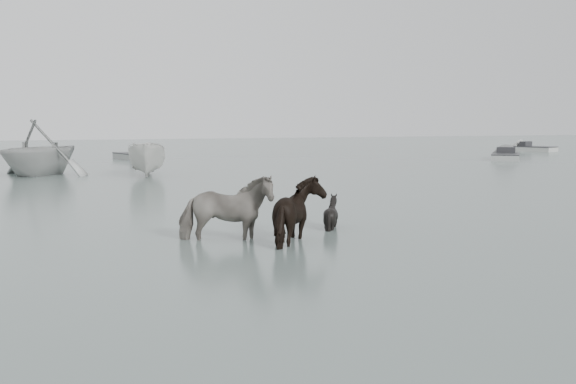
# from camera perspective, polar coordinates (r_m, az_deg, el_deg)

# --- Properties ---
(ground) EXTENTS (140.00, 140.00, 0.00)m
(ground) POSITION_cam_1_polar(r_m,az_deg,el_deg) (15.99, 1.17, -3.64)
(ground) COLOR #505F58
(ground) RESTS_ON ground
(pony_pinto) EXTENTS (2.25, 1.46, 1.75)m
(pony_pinto) POSITION_cam_1_polar(r_m,az_deg,el_deg) (15.57, -4.94, -0.67)
(pony_pinto) COLOR black
(pony_pinto) RESTS_ON ground
(pony_dark) EXTENTS (1.66, 1.87, 1.70)m
(pony_dark) POSITION_cam_1_polar(r_m,az_deg,el_deg) (15.35, 1.10, -0.83)
(pony_dark) COLOR black
(pony_dark) RESTS_ON ground
(pony_black) EXTENTS (1.26, 1.19, 1.12)m
(pony_black) POSITION_cam_1_polar(r_m,az_deg,el_deg) (17.41, 3.45, -1.00)
(pony_black) COLOR black
(pony_black) RESTS_ON ground
(rowboat_trail) EXTENTS (6.56, 6.67, 2.66)m
(rowboat_trail) POSITION_cam_1_polar(r_m,az_deg,el_deg) (34.66, -19.00, 3.46)
(rowboat_trail) COLOR #A9ABA8
(rowboat_trail) RESTS_ON ground
(boat_small) EXTENTS (2.38, 4.62, 1.70)m
(boat_small) POSITION_cam_1_polar(r_m,az_deg,el_deg) (32.97, -11.02, 2.73)
(boat_small) COLOR silver
(boat_small) RESTS_ON ground
(skiff_port) EXTENTS (4.41, 5.24, 0.75)m
(skiff_port) POSITION_cam_1_polar(r_m,az_deg,el_deg) (46.56, 16.82, 2.93)
(skiff_port) COLOR gray
(skiff_port) RESTS_ON ground
(skiff_mid) EXTENTS (2.99, 5.03, 0.75)m
(skiff_mid) POSITION_cam_1_polar(r_m,az_deg,el_deg) (45.96, -11.96, 3.02)
(skiff_mid) COLOR gray
(skiff_mid) RESTS_ON ground
(skiff_star) EXTENTS (3.52, 4.84, 0.75)m
(skiff_star) POSITION_cam_1_polar(r_m,az_deg,el_deg) (58.06, 18.76, 3.43)
(skiff_star) COLOR #B3B3AE
(skiff_star) RESTS_ON ground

